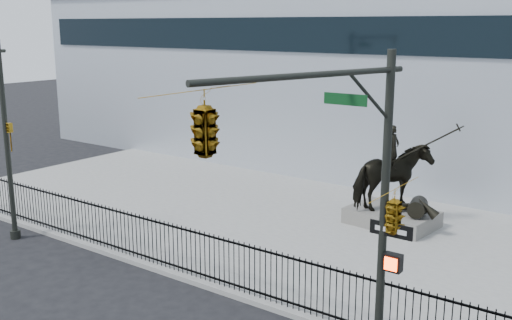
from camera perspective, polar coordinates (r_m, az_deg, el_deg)
The scene contains 7 objects.
ground at distance 17.87m, azimuth -10.16°, elevation -12.13°, with size 120.00×120.00×0.00m, color black.
plaza at distance 22.84m, azimuth 2.68°, elevation -6.11°, with size 30.00×12.00×0.15m, color gray.
building at distance 33.37m, azimuth 15.34°, elevation 7.24°, with size 44.00×14.00×9.00m, color silver.
picket_fence at distance 18.33m, azimuth -7.42°, elevation -8.32°, with size 22.10×0.10×1.50m.
statue_plinth at distance 22.99m, azimuth 12.80°, elevation -5.35°, with size 3.09×2.12×0.58m, color #615D58.
equestrian_statue at distance 22.55m, azimuth 13.12°, elevation -1.75°, with size 3.94×2.64×3.35m.
traffic_signal_right at distance 10.86m, azimuth 4.99°, elevation -1.24°, with size 2.17×6.86×7.00m.
Camera 1 is at (11.92, -11.02, 7.48)m, focal length 42.00 mm.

